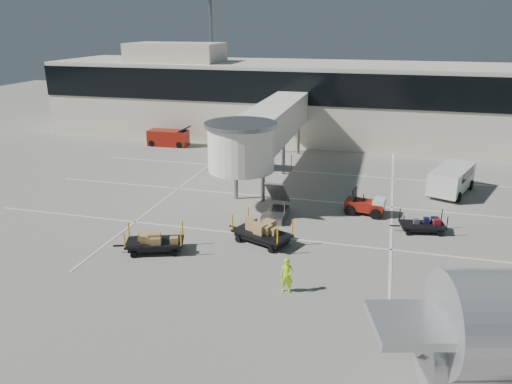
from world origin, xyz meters
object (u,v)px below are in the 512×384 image
Objects in this scene: box_cart_near at (262,233)px; minivan at (452,177)px; ground_worker at (287,276)px; baggage_tug at (366,205)px; belt_loader at (169,138)px; suitcase_cart at (422,225)px; box_cart_far at (154,242)px.

box_cart_near is 0.74× the size of minivan.
baggage_tug is at bearing 70.28° from ground_worker.
box_cart_near is 0.94× the size of belt_loader.
minivan reaches higher than box_cart_near.
ground_worker is 19.74m from minivan.
suitcase_cart is 8.77m from minivan.
box_cart_near is at bearing 111.63° from ground_worker.
belt_loader reaches higher than ground_worker.
suitcase_cart is (3.50, -2.21, -0.16)m from baggage_tug.
minivan reaches higher than suitcase_cart.
box_cart_near is at bearing -55.54° from belt_loader.
belt_loader is (-24.36, 16.71, 0.36)m from suitcase_cart.
minivan is (17.07, 15.17, 0.58)m from box_cart_far.
box_cart_near is (-5.57, -6.27, 0.03)m from baggage_tug.
minivan is (11.55, 12.45, 0.55)m from box_cart_near.
box_cart_far is 0.70× the size of minivan.
box_cart_far is 0.89× the size of belt_loader.
ground_worker is at bearing -35.86° from box_cart_far.
belt_loader is at bearing 135.14° from suitcase_cart.
baggage_tug is at bearing -113.39° from minivan.
baggage_tug is 1.57× the size of ground_worker.
suitcase_cart is at bearing 46.25° from box_cart_near.
baggage_tug is 25.40m from belt_loader.
baggage_tug is 0.61× the size of belt_loader.
suitcase_cart is 29.54m from belt_loader.
box_cart_far is at bearing -165.48° from suitcase_cart.
suitcase_cart is at bearing 49.73° from ground_worker.
box_cart_far is (-11.09, -8.99, -0.01)m from baggage_tug.
belt_loader reaches higher than suitcase_cart.
box_cart_far is at bearing -132.86° from baggage_tug.
box_cart_far is 22.84m from minivan.
ground_worker is at bearing -41.56° from box_cart_near.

